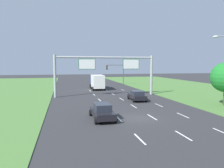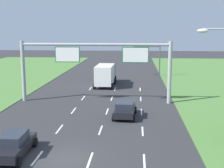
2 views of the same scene
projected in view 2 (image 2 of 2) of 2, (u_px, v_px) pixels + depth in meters
The scene contains 9 objects.
ground_plane at pixel (63, 159), 20.30m from camera, with size 200.00×200.00×0.00m, color #2D2D30.
lane_dashes_inner_left at pixel (50, 142), 23.37m from camera, with size 0.14×44.40×0.01m.
lane_dashes_inner_right at pixel (96, 143), 23.11m from camera, with size 0.14×44.40×0.01m.
lane_dashes_slip at pixel (143, 144), 22.84m from camera, with size 0.14×44.40×0.01m.
car_near_red at pixel (125, 109), 29.77m from camera, with size 2.27×4.24×1.51m.
car_lead_silver at pixel (14, 144), 20.69m from camera, with size 2.16×4.52×1.56m.
box_truck at pixel (106, 74), 46.15m from camera, with size 2.81×7.77×3.12m.
sign_gantry at pixel (97, 60), 35.20m from camera, with size 17.24×0.44×7.00m.
traffic_light_mast at pixel (149, 55), 54.42m from camera, with size 4.76×0.49×5.60m.
Camera 2 is at (4.64, -18.81, 8.39)m, focal length 50.00 mm.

